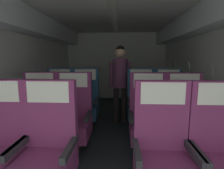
{
  "coord_description": "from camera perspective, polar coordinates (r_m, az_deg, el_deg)",
  "views": [
    {
      "loc": [
        0.14,
        -0.06,
        1.33
      ],
      "look_at": [
        -0.02,
        3.18,
        0.83
      ],
      "focal_mm": 27.74,
      "sensor_mm": 36.0,
      "label": 1
    }
  ],
  "objects": [
    {
      "name": "ground",
      "position": [
        3.15,
        0.06,
        -16.35
      ],
      "size": [
        3.4,
        5.97,
        0.02
      ],
      "primitive_type": "cube",
      "color": "#23282D"
    },
    {
      "name": "fuselage_shell",
      "position": [
        3.11,
        0.31,
        12.9
      ],
      "size": [
        3.28,
        5.62,
        2.17
      ],
      "color": "silver",
      "rests_on": "ground"
    },
    {
      "name": "seat_a_left_aisle",
      "position": [
        1.82,
        -20.65,
        -19.92
      ],
      "size": [
        0.53,
        0.5,
        1.12
      ],
      "color": "#38383D",
      "rests_on": "ground"
    },
    {
      "name": "seat_a_right_aisle",
      "position": [
        1.9,
        32.29,
        -19.5
      ],
      "size": [
        0.53,
        0.5,
        1.12
      ],
      "color": "#38383D",
      "rests_on": "ground"
    },
    {
      "name": "seat_a_right_window",
      "position": [
        1.72,
        16.38,
        -21.39
      ],
      "size": [
        0.53,
        0.5,
        1.12
      ],
      "color": "#38383D",
      "rests_on": "ground"
    },
    {
      "name": "seat_b_left_window",
      "position": [
        2.73,
        -22.92,
        -10.22
      ],
      "size": [
        0.53,
        0.5,
        1.12
      ],
      "color": "#38383D",
      "rests_on": "ground"
    },
    {
      "name": "seat_b_left_aisle",
      "position": [
        2.56,
        -12.72,
        -10.93
      ],
      "size": [
        0.53,
        0.5,
        1.12
      ],
      "color": "#38383D",
      "rests_on": "ground"
    },
    {
      "name": "seat_b_right_aisle",
      "position": [
        2.61,
        22.78,
        -11.04
      ],
      "size": [
        0.53,
        0.5,
        1.12
      ],
      "color": "#38383D",
      "rests_on": "ground"
    },
    {
      "name": "seat_b_right_window",
      "position": [
        2.49,
        11.74,
        -11.48
      ],
      "size": [
        0.53,
        0.5,
        1.12
      ],
      "color": "#38383D",
      "rests_on": "ground"
    },
    {
      "name": "seat_c_left_window",
      "position": [
        3.46,
        -16.91,
        -5.89
      ],
      "size": [
        0.53,
        0.5,
        1.12
      ],
      "color": "#38383D",
      "rests_on": "ground"
    },
    {
      "name": "seat_c_left_aisle",
      "position": [
        3.34,
        -8.9,
        -6.17
      ],
      "size": [
        0.53,
        0.5,
        1.12
      ],
      "color": "#38383D",
      "rests_on": "ground"
    },
    {
      "name": "seat_c_right_aisle",
      "position": [
        3.4,
        18.07,
        -6.22
      ],
      "size": [
        0.53,
        0.5,
        1.12
      ],
      "color": "#38383D",
      "rests_on": "ground"
    },
    {
      "name": "seat_c_right_window",
      "position": [
        3.29,
        9.47,
        -6.38
      ],
      "size": [
        0.53,
        0.5,
        1.12
      ],
      "color": "#38383D",
      "rests_on": "ground"
    },
    {
      "name": "flight_attendant",
      "position": [
        3.45,
        2.71,
        2.66
      ],
      "size": [
        0.43,
        0.28,
        1.56
      ],
      "rotation": [
        0.0,
        0.0,
        3.5
      ],
      "color": "black",
      "rests_on": "ground"
    }
  ]
}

